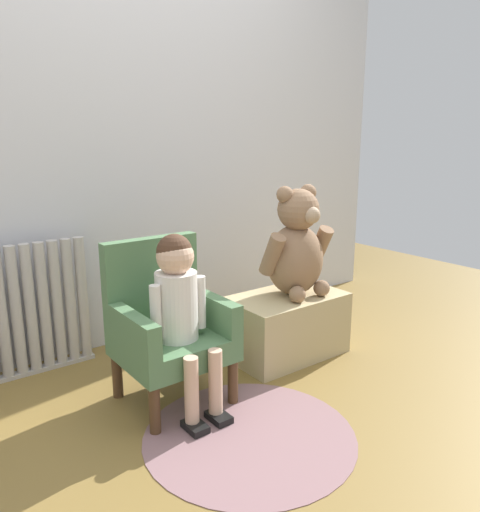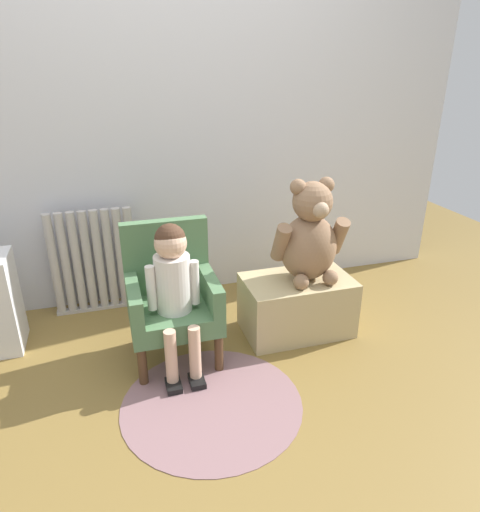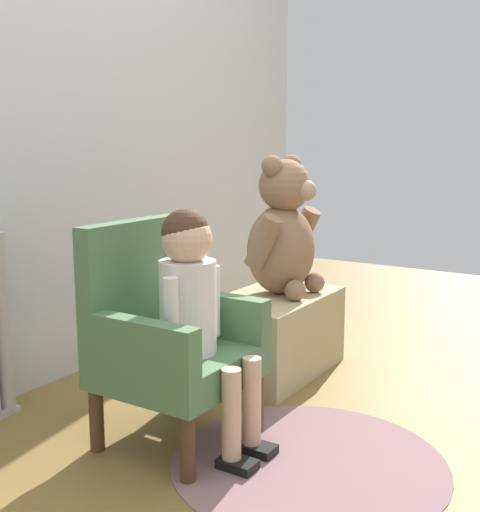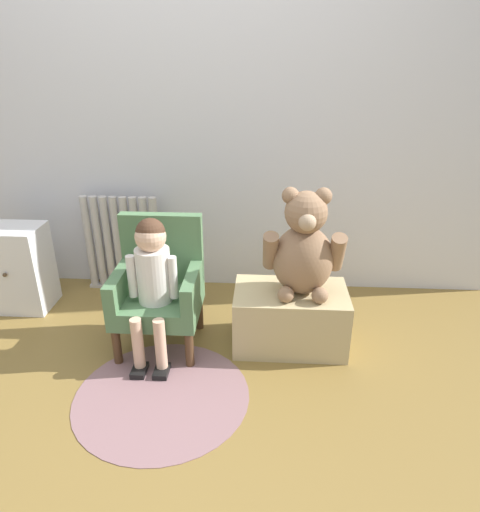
{
  "view_description": "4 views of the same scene",
  "coord_description": "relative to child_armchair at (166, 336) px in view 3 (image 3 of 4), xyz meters",
  "views": [
    {
      "loc": [
        -1.04,
        -1.3,
        1.11
      ],
      "look_at": [
        0.26,
        0.43,
        0.58
      ],
      "focal_mm": 35.0,
      "sensor_mm": 36.0,
      "label": 1
    },
    {
      "loc": [
        -0.36,
        -1.56,
        1.4
      ],
      "look_at": [
        0.26,
        0.47,
        0.49
      ],
      "focal_mm": 32.0,
      "sensor_mm": 36.0,
      "label": 2
    },
    {
      "loc": [
        -1.57,
        -0.75,
        0.92
      ],
      "look_at": [
        0.29,
        0.44,
        0.52
      ],
      "focal_mm": 45.0,
      "sensor_mm": 36.0,
      "label": 3
    },
    {
      "loc": [
        0.45,
        -1.61,
        1.45
      ],
      "look_at": [
        0.32,
        0.47,
        0.51
      ],
      "focal_mm": 32.0,
      "sensor_mm": 36.0,
      "label": 4
    }
  ],
  "objects": [
    {
      "name": "ground_plane",
      "position": [
        0.1,
        -0.46,
        -0.33
      ],
      "size": [
        6.0,
        6.0,
        0.0
      ],
      "primitive_type": "plane",
      "color": "brown"
    },
    {
      "name": "back_wall",
      "position": [
        0.1,
        0.7,
        0.87
      ],
      "size": [
        3.8,
        0.05,
        2.4
      ],
      "primitive_type": "cube",
      "color": "silver",
      "rests_on": "ground_plane"
    },
    {
      "name": "child_armchair",
      "position": [
        0.0,
        0.0,
        0.0
      ],
      "size": [
        0.43,
        0.41,
        0.68
      ],
      "color": "#4E744C",
      "rests_on": "ground_plane"
    },
    {
      "name": "child_figure",
      "position": [
        -0.0,
        -0.11,
        0.15
      ],
      "size": [
        0.25,
        0.35,
        0.73
      ],
      "color": "silver",
      "rests_on": "ground_plane"
    },
    {
      "name": "low_bench",
      "position": [
        0.69,
        0.0,
        -0.17
      ],
      "size": [
        0.58,
        0.36,
        0.32
      ],
      "primitive_type": "cube",
      "color": "tan",
      "rests_on": "ground_plane"
    },
    {
      "name": "large_teddy_bear",
      "position": [
        0.73,
        -0.0,
        0.23
      ],
      "size": [
        0.4,
        0.28,
        0.55
      ],
      "color": "#8C6A4D",
      "rests_on": "low_bench"
    },
    {
      "name": "floor_rug",
      "position": [
        0.09,
        -0.45,
        -0.33
      ],
      "size": [
        0.8,
        0.8,
        0.01
      ],
      "primitive_type": "cylinder",
      "color": "#846164",
      "rests_on": "ground_plane"
    }
  ]
}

